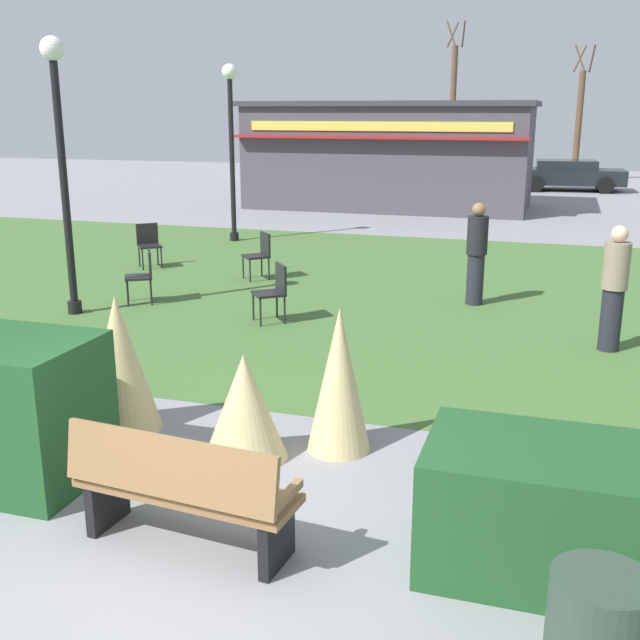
{
  "coord_description": "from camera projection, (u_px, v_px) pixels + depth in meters",
  "views": [
    {
      "loc": [
        2.4,
        -3.97,
        3.14
      ],
      "look_at": [
        -0.02,
        3.71,
        0.92
      ],
      "focal_mm": 42.93,
      "sensor_mm": 36.0,
      "label": 1
    }
  ],
  "objects": [
    {
      "name": "ground_plane",
      "position": [
        159.0,
        589.0,
        5.18
      ],
      "size": [
        80.0,
        80.0,
        0.0
      ],
      "primitive_type": "plane",
      "color": "gray"
    },
    {
      "name": "lawn_patch",
      "position": [
        413.0,
        292.0,
        13.61
      ],
      "size": [
        36.0,
        12.0,
        0.01
      ],
      "primitive_type": "cube",
      "color": "#446B33",
      "rests_on": "ground_plane"
    },
    {
      "name": "park_bench",
      "position": [
        181.0,
        490.0,
        5.53
      ],
      "size": [
        1.74,
        0.68,
        0.95
      ],
      "color": "olive",
      "rests_on": "ground_plane"
    },
    {
      "name": "hedge_right",
      "position": [
        594.0,
        517.0,
        5.21
      ],
      "size": [
        2.31,
        1.1,
        0.91
      ],
      "primitive_type": "cube",
      "color": "#1E4C23",
      "rests_on": "ground_plane"
    },
    {
      "name": "ornamental_grass_behind_left",
      "position": [
        245.0,
        407.0,
        7.02
      ],
      "size": [
        0.79,
        0.79,
        1.01
      ],
      "primitive_type": "cone",
      "color": "#D1BC7F",
      "rests_on": "ground_plane"
    },
    {
      "name": "ornamental_grass_behind_right",
      "position": [
        119.0,
        363.0,
        7.62
      ],
      "size": [
        0.78,
        0.78,
        1.39
      ],
      "primitive_type": "cone",
      "color": "#D1BC7F",
      "rests_on": "ground_plane"
    },
    {
      "name": "ornamental_grass_behind_center",
      "position": [
        339.0,
        380.0,
        7.14
      ],
      "size": [
        0.6,
        0.6,
        1.4
      ],
      "primitive_type": "cone",
      "color": "#D1BC7F",
      "rests_on": "ground_plane"
    },
    {
      "name": "lamppost_mid",
      "position": [
        61.0,
        144.0,
        11.5
      ],
      "size": [
        0.36,
        0.36,
        4.18
      ],
      "color": "black",
      "rests_on": "ground_plane"
    },
    {
      "name": "lamppost_far",
      "position": [
        231.0,
        132.0,
        18.27
      ],
      "size": [
        0.36,
        0.36,
        4.18
      ],
      "color": "black",
      "rests_on": "ground_plane"
    },
    {
      "name": "food_kiosk",
      "position": [
        391.0,
        154.0,
        25.24
      ],
      "size": [
        9.25,
        4.88,
        3.4
      ],
      "color": "#47424C",
      "rests_on": "ground_plane"
    },
    {
      "name": "cafe_chair_west",
      "position": [
        274.0,
        288.0,
        11.57
      ],
      "size": [
        0.62,
        0.62,
        0.89
      ],
      "color": "black",
      "rests_on": "ground_plane"
    },
    {
      "name": "cafe_chair_east",
      "position": [
        144.0,
        272.0,
        12.71
      ],
      "size": [
        0.6,
        0.6,
        0.89
      ],
      "color": "black",
      "rests_on": "ground_plane"
    },
    {
      "name": "cafe_chair_center",
      "position": [
        260.0,
        252.0,
        14.52
      ],
      "size": [
        0.62,
        0.62,
        0.89
      ],
      "color": "black",
      "rests_on": "ground_plane"
    },
    {
      "name": "cafe_chair_north",
      "position": [
        149.0,
        242.0,
        15.65
      ],
      "size": [
        0.62,
        0.62,
        0.89
      ],
      "color": "black",
      "rests_on": "ground_plane"
    },
    {
      "name": "person_strolling",
      "position": [
        477.0,
        253.0,
        12.54
      ],
      "size": [
        0.34,
        0.34,
        1.69
      ],
      "rotation": [
        0.0,
        0.0,
        5.7
      ],
      "color": "#23232D",
      "rests_on": "ground_plane"
    },
    {
      "name": "person_standing",
      "position": [
        614.0,
        288.0,
        10.1
      ],
      "size": [
        0.34,
        0.34,
        1.69
      ],
      "rotation": [
        0.0,
        0.0,
        1.24
      ],
      "color": "#23232D",
      "rests_on": "ground_plane"
    },
    {
      "name": "parked_car_west_slot",
      "position": [
        446.0,
        171.0,
        31.98
      ],
      "size": [
        4.21,
        2.07,
        1.2
      ],
      "color": "maroon",
      "rests_on": "ground_plane"
    },
    {
      "name": "parked_car_center_slot",
      "position": [
        568.0,
        174.0,
        30.55
      ],
      "size": [
        4.31,
        2.28,
        1.2
      ],
      "color": "black",
      "rests_on": "ground_plane"
    },
    {
      "name": "tree_left_bg",
      "position": [
        452.0,
        109.0,
        35.62
      ],
      "size": [
        0.91,
        0.96,
        7.03
      ],
      "color": "brown",
      "rests_on": "ground_plane"
    },
    {
      "name": "tree_right_bg",
      "position": [
        578.0,
        123.0,
        33.62
      ],
      "size": [
        0.91,
        0.96,
        5.83
      ],
      "color": "brown",
      "rests_on": "ground_plane"
    }
  ]
}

